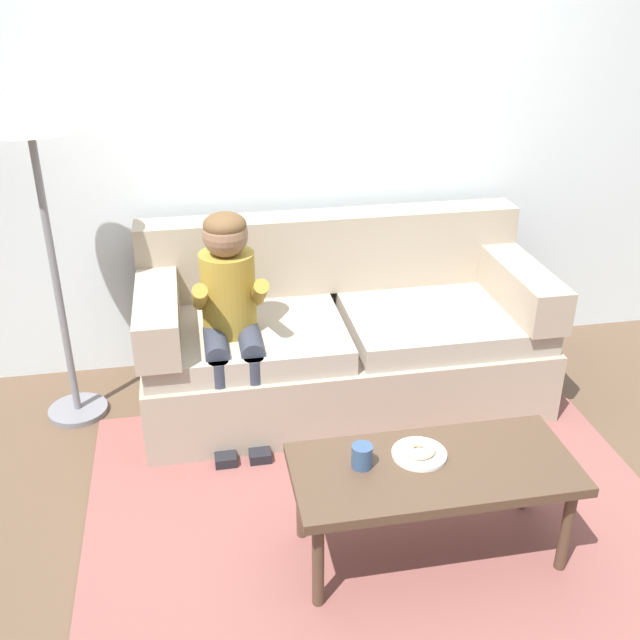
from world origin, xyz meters
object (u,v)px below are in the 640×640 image
(couch, at_px, (341,338))
(donut, at_px, (420,449))
(toy_controller, at_px, (484,469))
(person_child, at_px, (230,305))
(mug, at_px, (362,456))
(floor_lamp, at_px, (29,125))
(coffee_table, at_px, (433,475))

(couch, xyz_separation_m, donut, (0.05, -1.17, 0.13))
(toy_controller, bearing_deg, person_child, 173.67)
(mug, bearing_deg, couch, 81.46)
(person_child, distance_m, toy_controller, 1.40)
(toy_controller, xyz_separation_m, floor_lamp, (-1.88, 0.87, 1.45))
(mug, xyz_separation_m, toy_controller, (0.68, 0.38, -0.45))
(coffee_table, bearing_deg, floor_lamp, 138.54)
(toy_controller, bearing_deg, floor_lamp, 178.24)
(person_child, bearing_deg, coffee_table, -57.22)
(coffee_table, bearing_deg, couch, 94.06)
(floor_lamp, bearing_deg, toy_controller, -24.81)
(floor_lamp, bearing_deg, donut, -40.73)
(person_child, xyz_separation_m, donut, (0.63, -0.97, -0.21))
(donut, bearing_deg, couch, 92.43)
(person_child, distance_m, donut, 1.18)
(person_child, xyz_separation_m, floor_lamp, (-0.80, 0.26, 0.81))
(couch, height_order, donut, couch)
(couch, height_order, floor_lamp, floor_lamp)
(couch, distance_m, toy_controller, 1.00)
(donut, relative_size, mug, 1.33)
(coffee_table, bearing_deg, person_child, 122.78)
(couch, distance_m, mug, 1.22)
(person_child, distance_m, mug, 1.09)
(coffee_table, bearing_deg, toy_controller, 46.10)
(donut, distance_m, toy_controller, 0.73)
(coffee_table, bearing_deg, mug, 170.67)
(couch, relative_size, mug, 22.65)
(mug, distance_m, floor_lamp, 2.01)
(couch, xyz_separation_m, mug, (-0.18, -1.20, 0.14))
(person_child, relative_size, floor_lamp, 0.64)
(floor_lamp, bearing_deg, person_child, -18.09)
(donut, relative_size, floor_lamp, 0.07)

